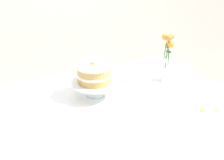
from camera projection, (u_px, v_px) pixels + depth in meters
The scene contains 7 objects.
dining_table at pixel (124, 112), 1.40m from camera, with size 1.40×1.00×0.74m.
linen_napkin at pixel (95, 95), 1.40m from camera, with size 0.32×0.32×0.00m, color white.
cake_stand at pixel (95, 84), 1.37m from camera, with size 0.29×0.29×0.10m.
layer_cake at pixel (94, 72), 1.34m from camera, with size 0.21×0.21×0.12m.
flower_vase at pixel (166, 63), 1.54m from camera, with size 0.09×0.09×0.34m.
loose_petal_0 at pixel (202, 110), 1.25m from camera, with size 0.04×0.02×0.00m, color orange.
loose_petal_1 at pixel (217, 110), 1.25m from camera, with size 0.03×0.02×0.01m, color yellow.
Camera 1 is at (-0.58, -1.05, 1.45)m, focal length 35.61 mm.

